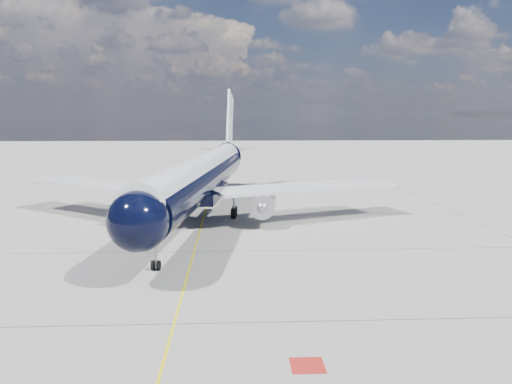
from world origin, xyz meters
TOP-DOWN VIEW (x-y plane):
  - ground at (0.00, 30.00)m, footprint 320.00×320.00m
  - taxiway_centerline at (0.00, 25.00)m, footprint 0.16×160.00m
  - red_marking at (6.80, -10.00)m, footprint 1.60×1.60m
  - main_airliner at (-0.01, 24.33)m, footprint 43.83×53.71m

SIDE VIEW (x-z plane):
  - ground at x=0.00m, z-range 0.00..0.00m
  - taxiway_centerline at x=0.00m, z-range 0.00..0.01m
  - red_marking at x=6.80m, z-range 0.00..0.01m
  - main_airliner at x=-0.01m, z-range -2.95..12.58m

